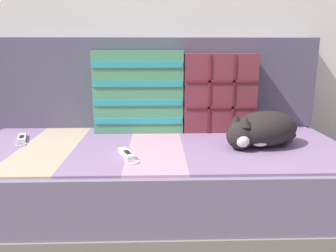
{
  "coord_description": "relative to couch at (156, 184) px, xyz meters",
  "views": [
    {
      "loc": [
        0.01,
        -1.4,
        0.86
      ],
      "look_at": [
        0.06,
        0.02,
        0.52
      ],
      "focal_mm": 35.0,
      "sensor_mm": 36.0,
      "label": 1
    }
  ],
  "objects": [
    {
      "name": "sleeping_cat",
      "position": [
        0.48,
        -0.07,
        0.29
      ],
      "size": [
        0.39,
        0.33,
        0.16
      ],
      "color": "black",
      "rests_on": "couch"
    },
    {
      "name": "ground_plane",
      "position": [
        -0.0,
        -0.1,
        -0.21
      ],
      "size": [
        14.0,
        14.0,
        0.0
      ],
      "primitive_type": "plane",
      "color": "#564C47"
    },
    {
      "name": "game_remote_near",
      "position": [
        -0.66,
        0.06,
        0.22
      ],
      "size": [
        0.1,
        0.19,
        0.02
      ],
      "color": "white",
      "rests_on": "couch"
    },
    {
      "name": "game_remote_far",
      "position": [
        -0.12,
        -0.2,
        0.22
      ],
      "size": [
        0.11,
        0.19,
        0.02
      ],
      "color": "white",
      "rests_on": "couch"
    },
    {
      "name": "throw_pillow_striped",
      "position": [
        -0.09,
        0.23,
        0.43
      ],
      "size": [
        0.47,
        0.14,
        0.43
      ],
      "color": "#4C9366",
      "rests_on": "couch"
    },
    {
      "name": "sofa_backrest",
      "position": [
        -0.0,
        0.38,
        0.46
      ],
      "size": [
        1.79,
        0.14,
        0.5
      ],
      "color": "#514C60",
      "rests_on": "couch"
    },
    {
      "name": "throw_pillow_quilted",
      "position": [
        0.34,
        0.23,
        0.42
      ],
      "size": [
        0.38,
        0.14,
        0.41
      ],
      "color": "brown",
      "rests_on": "couch"
    },
    {
      "name": "couch",
      "position": [
        0.0,
        0.0,
        0.0
      ],
      "size": [
        1.83,
        0.9,
        0.42
      ],
      "color": "gray",
      "rests_on": "ground_plane"
    }
  ]
}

